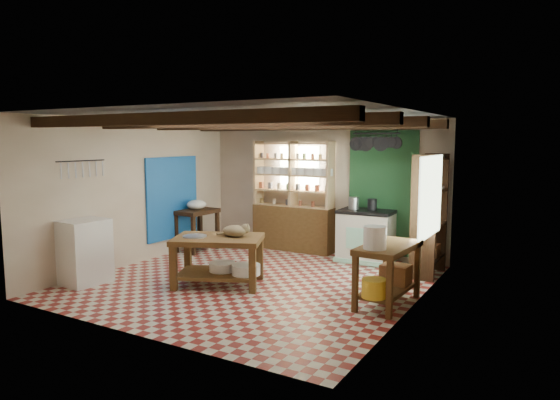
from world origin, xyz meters
The scene contains 30 objects.
floor centered at (0.00, 0.00, -0.01)m, with size 5.00×5.00×0.02m, color maroon.
ceiling centered at (0.00, 0.00, 2.60)m, with size 5.00×5.00×0.02m, color #404144.
wall_back centered at (0.00, 2.50, 1.30)m, with size 5.00×0.04×2.60m, color beige.
wall_front centered at (0.00, -2.50, 1.30)m, with size 5.00×0.04×2.60m, color beige.
wall_left centered at (-2.50, 0.00, 1.30)m, with size 0.04×5.00×2.60m, color beige.
wall_right centered at (2.50, 0.00, 1.30)m, with size 0.04×5.00×2.60m, color beige.
ceiling_beams centered at (0.00, 0.00, 2.48)m, with size 5.00×3.80×0.15m, color #342012.
blue_wall_patch centered at (-2.47, 0.90, 1.10)m, with size 0.04×1.40×1.60m, color #1759B0.
green_wall_patch centered at (1.25, 2.47, 1.25)m, with size 1.30×0.04×2.30m, color #1F4F29.
window_back centered at (-0.50, 2.48, 1.70)m, with size 0.90×0.02×0.80m, color #B4C8B2.
window_right centered at (2.48, 1.00, 1.40)m, with size 0.02×1.30×1.20m, color #B4C8B2.
utensil_rail centered at (-2.44, -1.20, 1.78)m, with size 0.06×0.90×0.28m, color black.
pot_rack centered at (1.25, 2.05, 2.18)m, with size 0.86×0.12×0.36m, color black.
shelving_unit centered at (-0.55, 2.31, 1.10)m, with size 1.70×0.34×2.20m, color #D7AF7C.
tall_rack centered at (2.28, 1.80, 1.00)m, with size 0.40×0.86×2.00m, color #342012.
work_table centered at (-0.37, -0.40, 0.38)m, with size 1.33×0.88×0.75m, color brown.
stove centered at (1.07, 2.15, 0.48)m, with size 0.98×0.66×0.96m, color beige.
prep_table centered at (-2.20, 1.29, 0.42)m, with size 0.57×0.83×0.84m, color #342012.
white_cabinet centered at (-2.22, -1.39, 0.50)m, with size 0.56×0.67×1.00m, color white.
right_counter centered at (2.18, 0.00, 0.41)m, with size 0.58×1.16×0.83m, color brown.
cat centered at (-0.17, -0.26, 0.84)m, with size 0.39×0.29×0.18m, color #947D56.
steel_tray centered at (-0.67, -0.59, 0.76)m, with size 0.37×0.37×0.02m, color #B0B0B8.
basin_large centered at (-0.35, -0.34, 0.27)m, with size 0.41×0.41×0.14m, color white.
basin_small centered at (0.08, -0.31, 0.28)m, with size 0.44×0.44×0.15m, color white.
kettle_left centered at (0.82, 2.14, 1.07)m, with size 0.19×0.19×0.22m, color #B0B0B8.
kettle_right centered at (1.17, 2.15, 1.06)m, with size 0.17×0.17×0.21m, color black.
enamel_bowl centered at (-2.20, 1.29, 0.94)m, with size 0.39×0.39×0.20m, color white.
white_bucket centered at (2.11, -0.34, 0.98)m, with size 0.30×0.30×0.30m, color white.
wicker_basket centered at (2.20, 0.30, 0.35)m, with size 0.38×0.31×0.27m, color #9A653E.
yellow_tub centered at (2.15, -0.45, 0.34)m, with size 0.33×0.33×0.24m, color yellow.
Camera 1 is at (4.23, -6.42, 2.23)m, focal length 32.00 mm.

